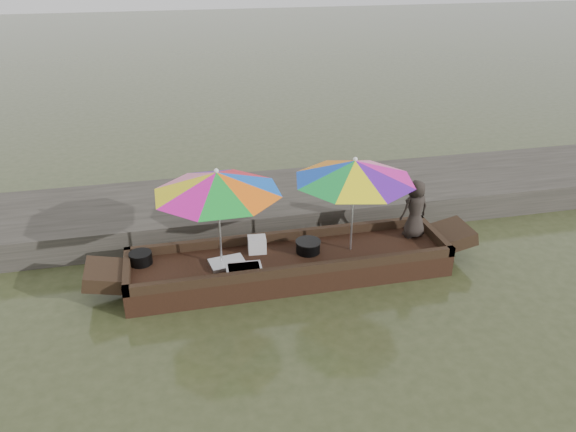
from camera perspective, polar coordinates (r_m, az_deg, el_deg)
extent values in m
plane|color=#333A1E|center=(8.95, 0.15, -6.04)|extent=(80.00, 80.00, 0.00)
cube|color=#2D2B26|center=(10.73, -2.54, 1.19)|extent=(22.00, 2.20, 0.50)
cube|color=black|center=(8.86, 0.15, -5.08)|extent=(5.00, 1.20, 0.35)
cylinder|color=black|center=(8.82, -14.74, -4.16)|extent=(0.34, 0.34, 0.18)
cube|color=silver|center=(8.35, -4.48, -5.49)|extent=(0.54, 0.39, 0.09)
cube|color=silver|center=(8.58, -6.19, -4.77)|extent=(0.57, 0.44, 0.06)
cylinder|color=black|center=(8.85, 2.06, -3.16)|extent=(0.38, 0.38, 0.18)
cube|color=silver|center=(8.84, -3.17, -2.91)|extent=(0.30, 0.24, 0.26)
imported|color=black|center=(9.37, 12.79, 0.71)|extent=(0.54, 0.40, 0.99)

